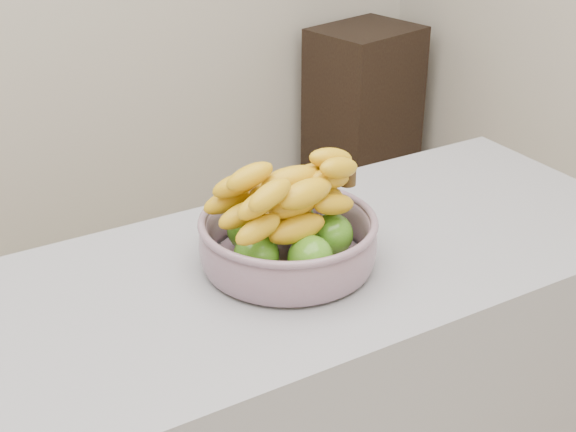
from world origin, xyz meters
TOP-DOWN VIEW (x-y plane):
  - cabinet at (1.65, 1.78)m, footprint 0.51×0.44m
  - fruit_bowl at (0.24, 0.07)m, footprint 0.33×0.33m

SIDE VIEW (x-z plane):
  - cabinet at x=1.65m, z-range 0.00..0.80m
  - fruit_bowl at x=0.24m, z-range 0.87..1.06m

